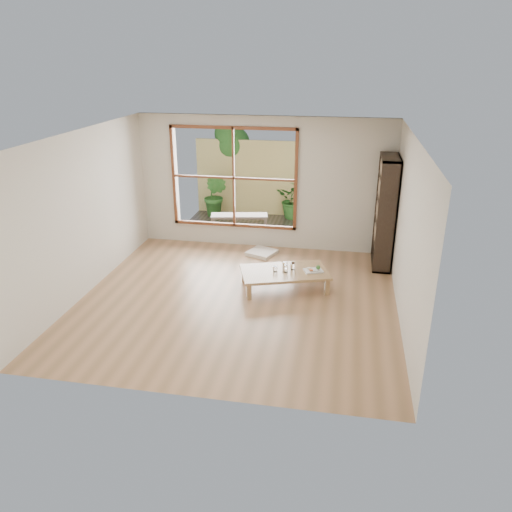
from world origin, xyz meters
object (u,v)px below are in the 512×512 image
Objects in this scene: low_table at (285,273)px; bookshelf at (385,212)px; garden_bench at (239,217)px; food_tray at (314,270)px.

bookshelf is (1.64, 1.35, 0.74)m from low_table.
low_table is at bearing -73.60° from garden_bench.
garden_bench is (-1.82, 2.51, 0.02)m from food_tray.
garden_bench is at bearing 98.52° from low_table.
bookshelf is at bearing 24.98° from food_tray.
garden_bench reaches higher than low_table.
food_tray is 0.28× the size of garden_bench.
food_tray is (-1.16, -1.26, -0.68)m from bookshelf.
garden_bench reaches higher than food_tray.
low_table is at bearing -140.50° from bookshelf.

